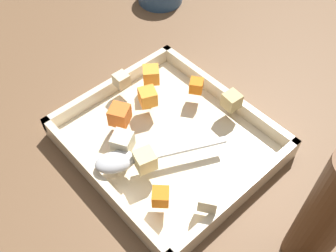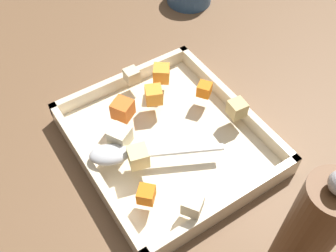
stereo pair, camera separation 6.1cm
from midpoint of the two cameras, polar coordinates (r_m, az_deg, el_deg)
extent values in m
plane|color=brown|center=(0.66, -2.50, -1.58)|extent=(4.00, 4.00, 0.00)
cube|color=beige|center=(0.64, -2.71, -2.61)|extent=(0.31, 0.28, 0.01)
cube|color=beige|center=(0.69, 5.70, 4.42)|extent=(0.31, 0.01, 0.03)
cube|color=beige|center=(0.59, -12.73, -8.35)|extent=(0.31, 0.01, 0.03)
cube|color=beige|center=(0.57, 7.18, -10.37)|extent=(0.01, 0.28, 0.03)
cube|color=beige|center=(0.71, -10.65, 5.64)|extent=(0.01, 0.28, 0.03)
cube|color=orange|center=(0.68, -5.07, 7.33)|extent=(0.04, 0.04, 0.03)
cube|color=orange|center=(0.65, -5.49, 4.23)|extent=(0.04, 0.04, 0.03)
cube|color=orange|center=(0.54, -4.38, -10.47)|extent=(0.03, 0.03, 0.02)
cube|color=orange|center=(0.67, 1.54, 5.76)|extent=(0.03, 0.03, 0.02)
cube|color=orange|center=(0.63, -9.86, 1.45)|extent=(0.04, 0.04, 0.03)
cube|color=#E0CC89|center=(0.57, -6.45, -5.17)|extent=(0.04, 0.04, 0.03)
cube|color=beige|center=(0.59, -9.61, -2.55)|extent=(0.04, 0.04, 0.03)
cube|color=beige|center=(0.68, -9.39, 6.51)|extent=(0.02, 0.02, 0.02)
cube|color=tan|center=(0.64, 6.63, 3.55)|extent=(0.03, 0.03, 0.03)
cube|color=beige|center=(0.53, 2.62, -10.98)|extent=(0.04, 0.04, 0.03)
ellipsoid|color=silver|center=(0.58, -10.70, -5.36)|extent=(0.06, 0.07, 0.02)
cube|color=silver|center=(0.59, -0.92, -3.64)|extent=(0.07, 0.13, 0.01)
cylinder|color=brown|center=(0.49, 18.99, -12.37)|extent=(0.06, 0.06, 0.22)
camera|label=1|loc=(0.03, -92.87, -3.55)|focal=41.74mm
camera|label=2|loc=(0.03, 87.13, 3.55)|focal=41.74mm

